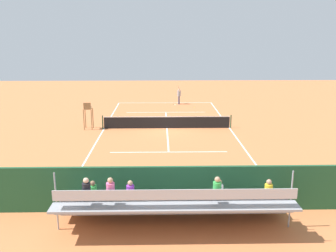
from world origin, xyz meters
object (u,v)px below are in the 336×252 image
Objects in this scene: bleacher_stand at (173,204)px; courtside_bench at (211,191)px; tennis_racket at (175,105)px; tennis_ball_far at (194,107)px; umpire_chair at (88,113)px; tennis_player at (179,95)px; tennis_net at (167,122)px; tennis_ball_near at (177,111)px; equipment_bag at (169,200)px.

bleacher_stand is 5.03× the size of courtside_bench.
courtside_bench is 23.02m from tennis_racket.
tennis_racket is 8.70× the size of tennis_ball_far.
umpire_chair is 32.42× the size of tennis_ball_far.
umpire_chair is at bearing -59.00° from courtside_bench.
tennis_player is 29.18× the size of tennis_ball_far.
tennis_net is 6.25m from umpire_chair.
tennis_net is 156.06× the size of tennis_ball_far.
tennis_ball_far is (-1.83, -1.57, 0.00)m from tennis_ball_near.
tennis_racket is at bearing -126.27° from umpire_chair.
tennis_player is at bearing -133.51° from tennis_racket.
tennis_ball_near is (0.36, 3.59, -0.98)m from tennis_player.
bleacher_stand is 15.78× the size of tennis_racket.
bleacher_stand reaches higher than tennis_player.
bleacher_stand reaches higher than umpire_chair.
equipment_bag is 20.07m from tennis_ball_near.
equipment_bag is 0.47× the size of tennis_player.
courtside_bench is at bearing 121.00° from umpire_chair.
tennis_ball_near reaches higher than tennis_racket.
tennis_ball_near is (-1.16, -22.03, -0.93)m from bleacher_stand.
tennis_racket is at bearing -95.92° from tennis_net.
tennis_net is 13.38m from courtside_bench.
bleacher_stand is at bearing 86.59° from tennis_player.
tennis_player is at bearing -89.39° from courtside_bench.
tennis_net reaches higher than tennis_racket.
tennis_player reaches higher than tennis_ball_near.
tennis_racket is (-7.21, -9.82, -1.30)m from umpire_chair.
tennis_racket is (0.46, 0.48, -1.00)m from tennis_player.
tennis_net is at bearing 70.29° from tennis_ball_far.
tennis_ball_near is (0.61, -19.90, -0.53)m from courtside_bench.
umpire_chair is 32.42× the size of tennis_ball_near.
courtside_bench is (-1.72, 13.27, 0.06)m from tennis_net.
tennis_net reaches higher than tennis_ball_near.
tennis_ball_far is (-3.00, -23.60, -0.93)m from bleacher_stand.
tennis_ball_far is at bearing -139.34° from tennis_ball_near.
tennis_player reaches higher than tennis_ball_far.
equipment_bag is 1.57× the size of tennis_racket.
bleacher_stand reaches higher than courtside_bench.
bleacher_stand is 4.70× the size of tennis_player.
tennis_net is 4.81× the size of umpire_chair.
tennis_net is 10.34m from tennis_player.
tennis_player reaches higher than courtside_bench.
tennis_ball_near is (-0.10, 3.11, 0.02)m from tennis_racket.
bleacher_stand is at bearing 87.57° from tennis_racket.
tennis_net is 17.94× the size of tennis_racket.
tennis_player is at bearing -93.41° from bleacher_stand.
tennis_ball_far is at bearing -98.13° from equipment_bag.
bleacher_stand is 16.50m from umpire_chair.
tennis_player is 29.18× the size of tennis_ball_near.
tennis_ball_near is at bearing -137.39° from umpire_chair.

